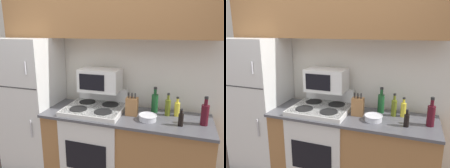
{
  "view_description": "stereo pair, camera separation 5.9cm",
  "coord_description": "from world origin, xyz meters",
  "views": [
    {
      "loc": [
        0.91,
        -1.96,
        1.83
      ],
      "look_at": [
        0.19,
        0.27,
        1.23
      ],
      "focal_mm": 35.0,
      "sensor_mm": 36.0,
      "label": 1
    },
    {
      "loc": [
        0.96,
        -1.94,
        1.83
      ],
      "look_at": [
        0.19,
        0.27,
        1.23
      ],
      "focal_mm": 35.0,
      "sensor_mm": 36.0,
      "label": 2
    }
  ],
  "objects": [
    {
      "name": "wall_back",
      "position": [
        0.0,
        0.67,
        1.27
      ],
      "size": [
        8.0,
        0.05,
        2.55
      ],
      "color": "silver",
      "rests_on": "ground_plane"
    },
    {
      "name": "lower_cabinets",
      "position": [
        0.34,
        0.29,
        0.44
      ],
      "size": [
        1.88,
        0.63,
        0.88
      ],
      "color": "#9E6B3D",
      "rests_on": "ground_plane"
    },
    {
      "name": "refrigerator",
      "position": [
        -0.94,
        0.32,
        0.86
      ],
      "size": [
        0.67,
        0.66,
        1.72
      ],
      "color": "silver",
      "rests_on": "ground_plane"
    },
    {
      "name": "upper_cabinets",
      "position": [
        0.0,
        0.49,
        2.02
      ],
      "size": [
        2.55,
        0.31,
        0.6
      ],
      "color": "#9E6B3D",
      "rests_on": "refrigerator"
    },
    {
      "name": "stove",
      "position": [
        -0.03,
        0.28,
        0.48
      ],
      "size": [
        0.67,
        0.61,
        1.1
      ],
      "color": "silver",
      "rests_on": "ground_plane"
    },
    {
      "name": "microwave",
      "position": [
        -0.01,
        0.42,
        1.24
      ],
      "size": [
        0.48,
        0.31,
        0.26
      ],
      "color": "silver",
      "rests_on": "stove"
    },
    {
      "name": "knife_block",
      "position": [
        0.41,
        0.3,
        0.99
      ],
      "size": [
        0.13,
        0.1,
        0.26
      ],
      "color": "#9E6B3D",
      "rests_on": "lower_cabinets"
    },
    {
      "name": "bowl",
      "position": [
        0.6,
        0.2,
        0.92
      ],
      "size": [
        0.19,
        0.19,
        0.06
      ],
      "color": "silver",
      "rests_on": "lower_cabinets"
    },
    {
      "name": "bottle_wine_green",
      "position": [
        0.64,
        0.47,
        1.0
      ],
      "size": [
        0.08,
        0.08,
        0.3
      ],
      "color": "#194C23",
      "rests_on": "lower_cabinets"
    },
    {
      "name": "bottle_wine_red",
      "position": [
        1.16,
        0.26,
        1.0
      ],
      "size": [
        0.08,
        0.08,
        0.3
      ],
      "color": "#470F19",
      "rests_on": "lower_cabinets"
    },
    {
      "name": "bottle_soy_sauce",
      "position": [
        0.94,
        0.17,
        0.96
      ],
      "size": [
        0.05,
        0.05,
        0.18
      ],
      "color": "black",
      "rests_on": "lower_cabinets"
    },
    {
      "name": "bottle_cooking_spray",
      "position": [
        0.89,
        0.43,
        0.97
      ],
      "size": [
        0.06,
        0.06,
        0.22
      ],
      "color": "gold",
      "rests_on": "lower_cabinets"
    },
    {
      "name": "bottle_olive_oil",
      "position": [
        0.79,
        0.41,
        0.99
      ],
      "size": [
        0.06,
        0.06,
        0.26
      ],
      "color": "#5B6619",
      "rests_on": "lower_cabinets"
    }
  ]
}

